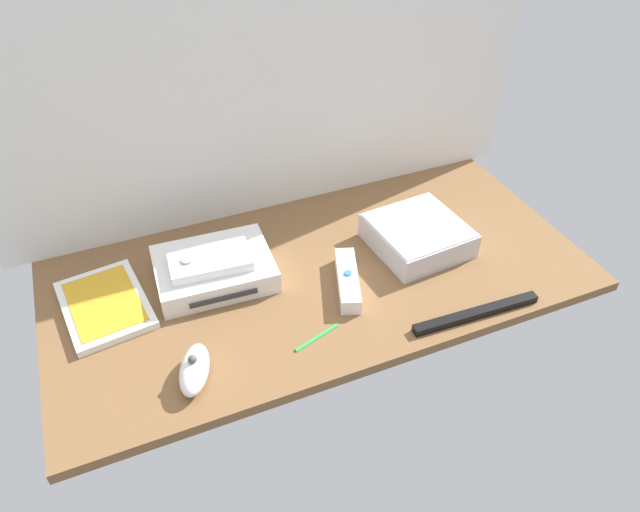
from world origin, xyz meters
TOP-DOWN VIEW (x-y plane):
  - ground_plane at (0.00, 0.00)cm, footprint 100.00×48.00cm
  - back_wall at (0.00, 24.60)cm, footprint 110.00×1.20cm
  - game_console at (-18.54, 6.10)cm, footprint 21.84×17.38cm
  - mini_computer at (20.73, 0.26)cm, footprint 18.36×18.36cm
  - game_case at (-38.42, 5.94)cm, footprint 15.93×20.59cm
  - remote_wand at (3.15, -5.47)cm, footprint 8.37×15.15cm
  - remote_nunchuk at (-27.41, -15.39)cm, footprint 7.89×10.92cm
  - remote_classic_pad at (-19.29, 4.76)cm, footprint 15.00×9.13cm
  - sensor_bar at (20.46, -21.02)cm, footprint 24.06×2.83cm
  - stylus_pen at (-6.89, -15.00)cm, footprint 8.80×3.36cm

SIDE VIEW (x-z plane):
  - ground_plane at x=0.00cm, z-range -2.00..0.00cm
  - stylus_pen at x=-6.89cm, z-range 0.00..0.70cm
  - sensor_bar at x=20.46cm, z-range 0.00..1.40cm
  - game_case at x=-38.42cm, z-range -0.02..1.54cm
  - remote_wand at x=3.15cm, z-range -0.19..3.21cm
  - remote_nunchuk at x=-27.41cm, z-range -0.51..4.59cm
  - game_console at x=-18.54cm, z-range 0.00..4.40cm
  - mini_computer at x=20.73cm, z-range -0.01..5.29cm
  - remote_classic_pad at x=-19.29cm, z-range 4.21..6.61cm
  - back_wall at x=0.00cm, z-range 0.00..64.00cm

